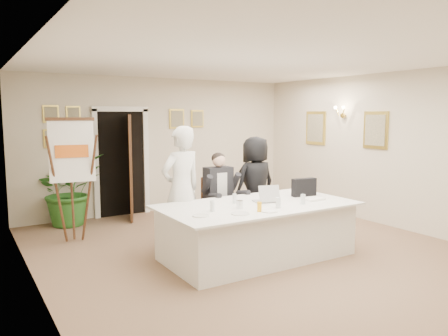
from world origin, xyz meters
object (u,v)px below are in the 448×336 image
flip_chart (73,187)px  oj_glass (259,207)px  standing_man (181,189)px  steel_jug (240,205)px  potted_palm (69,190)px  laptop (265,192)px  conference_table (257,230)px  standing_woman (255,184)px  laptop_bag (304,187)px  seated_man (220,195)px  paper_stack (313,199)px

flip_chart → oj_glass: (1.80, -2.54, -0.06)m
standing_man → steel_jug: (0.40, -0.97, -0.11)m
potted_palm → laptop: potted_palm is taller
conference_table → standing_woman: (0.82, 1.19, 0.44)m
potted_palm → laptop: size_ratio=3.87×
standing_man → laptop_bag: bearing=146.3°
laptop_bag → steel_jug: (-1.36, -0.24, -0.08)m
flip_chart → standing_man: size_ratio=1.04×
seated_man → standing_man: (-0.82, -0.25, 0.22)m
conference_table → flip_chart: bearing=134.4°
seated_man → oj_glass: (-0.31, -1.52, 0.12)m
paper_stack → seated_man: bearing=122.9°
seated_man → potted_palm: seated_man is taller
seated_man → steel_jug: size_ratio=13.10×
oj_glass → flip_chart: bearing=125.3°
standing_woman → steel_jug: bearing=43.9°
conference_table → steel_jug: (-0.39, -0.13, 0.44)m
potted_palm → oj_glass: (1.61, -3.75, 0.18)m
standing_man → laptop_bag: 1.90m
potted_palm → oj_glass: bearing=-66.8°
laptop → paper_stack: (0.70, -0.28, -0.12)m
conference_table → laptop_bag: laptop_bag is taller
standing_man → oj_glass: bearing=101.1°
laptop → oj_glass: bearing=-119.1°
standing_man → conference_table: bearing=122.1°
flip_chart → potted_palm: (0.19, 1.21, -0.24)m
standing_man → seated_man: bearing=-173.8°
standing_man → potted_palm: standing_man is taller
seated_man → standing_man: bearing=-169.4°
standing_woman → paper_stack: bearing=88.8°
conference_table → flip_chart: (-2.07, 2.11, 0.51)m
seated_man → oj_glass: seated_man is taller
standing_woman → laptop_bag: (0.15, -1.08, 0.08)m
oj_glass → steel_jug: size_ratio=1.18×
conference_table → paper_stack: 0.99m
conference_table → paper_stack: paper_stack is taller
seated_man → laptop: 1.05m
standing_man → laptop: standing_man is taller
steel_jug → laptop_bag: bearing=9.8°
steel_jug → seated_man: bearing=70.9°
standing_man → standing_woman: bearing=-178.8°
paper_stack → laptop: bearing=158.1°
laptop_bag → steel_jug: bearing=-162.2°
steel_jug → paper_stack: bearing=-3.6°
seated_man → standing_woman: (0.78, 0.09, 0.11)m
laptop → steel_jug: (-0.57, -0.20, -0.08)m
standing_man → paper_stack: 1.97m
potted_palm → oj_glass: 4.09m
standing_man → paper_stack: (1.66, -1.05, -0.15)m
flip_chart → laptop: (2.25, -2.04, 0.01)m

